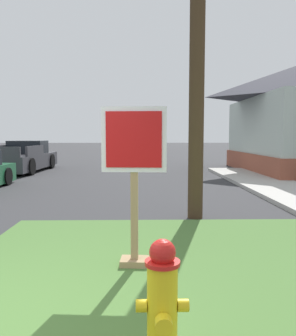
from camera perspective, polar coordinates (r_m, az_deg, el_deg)
The scene contains 5 objects.
grass_corner_patch at distance 4.56m, azimuth 4.85°, elevation -16.59°, with size 5.62×5.05×0.08m, color #477033.
fire_hydrant at distance 2.67m, azimuth 2.36°, elevation -21.78°, with size 0.38×0.34×0.94m.
stop_sign at distance 4.38m, azimuth -2.28°, elevation -3.26°, with size 0.81×0.30×2.02m.
manhole_cover at distance 5.42m, azimuth -12.42°, elevation -13.43°, with size 0.70×0.70×0.02m, color black.
pickup_truck_charcoal at distance 17.92m, azimuth -19.74°, elevation 1.45°, with size 2.14×5.34×1.48m.
Camera 1 is at (1.46, -2.67, 1.74)m, focal length 37.14 mm.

